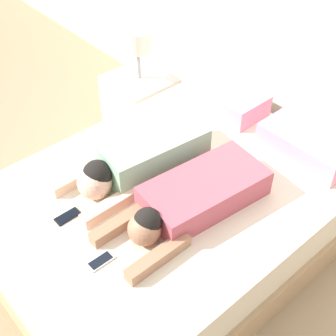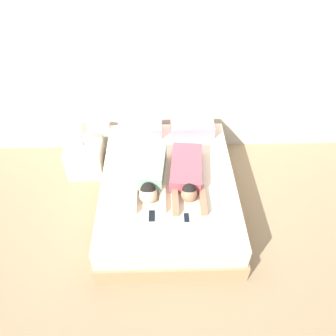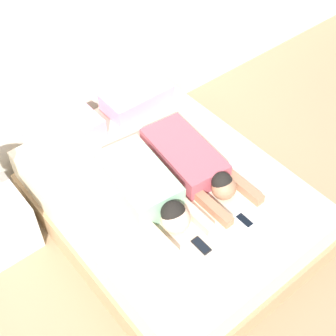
% 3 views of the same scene
% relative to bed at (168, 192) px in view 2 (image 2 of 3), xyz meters
% --- Properties ---
extents(ground_plane, '(12.00, 12.00, 0.00)m').
position_rel_bed_xyz_m(ground_plane, '(0.00, 0.00, -0.25)').
color(ground_plane, '#9E8460').
extents(wall_back, '(12.00, 0.06, 2.60)m').
position_rel_bed_xyz_m(wall_back, '(0.00, 1.22, 1.05)').
color(wall_back, beige).
rests_on(wall_back, ground_plane).
extents(bed, '(1.63, 2.14, 0.52)m').
position_rel_bed_xyz_m(bed, '(0.00, 0.00, 0.00)').
color(bed, tan).
rests_on(bed, ground_plane).
extents(pillow_head_left, '(0.58, 0.32, 0.16)m').
position_rel_bed_xyz_m(pillow_head_left, '(-0.35, 0.85, 0.34)').
color(pillow_head_left, pink).
rests_on(pillow_head_left, bed).
extents(pillow_head_right, '(0.58, 0.32, 0.16)m').
position_rel_bed_xyz_m(pillow_head_right, '(0.35, 0.85, 0.34)').
color(pillow_head_right, pink).
rests_on(pillow_head_right, bed).
extents(person_left, '(0.44, 0.95, 0.23)m').
position_rel_bed_xyz_m(person_left, '(-0.23, -0.04, 0.38)').
color(person_left, '#8CBF99').
rests_on(person_left, bed).
extents(person_right, '(0.43, 1.03, 0.21)m').
position_rel_bed_xyz_m(person_right, '(0.22, -0.03, 0.35)').
color(person_right, '#B24C59').
rests_on(person_right, bed).
extents(cell_phone_left, '(0.06, 0.14, 0.01)m').
position_rel_bed_xyz_m(cell_phone_left, '(-0.19, -0.57, 0.27)').
color(cell_phone_left, black).
rests_on(cell_phone_left, bed).
extents(cell_phone_right, '(0.06, 0.14, 0.01)m').
position_rel_bed_xyz_m(cell_phone_right, '(0.18, -0.61, 0.27)').
color(cell_phone_right, silver).
rests_on(cell_phone_right, bed).
extents(nightstand, '(0.48, 0.48, 0.87)m').
position_rel_bed_xyz_m(nightstand, '(-1.13, 0.69, 0.01)').
color(nightstand, beige).
rests_on(nightstand, ground_plane).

